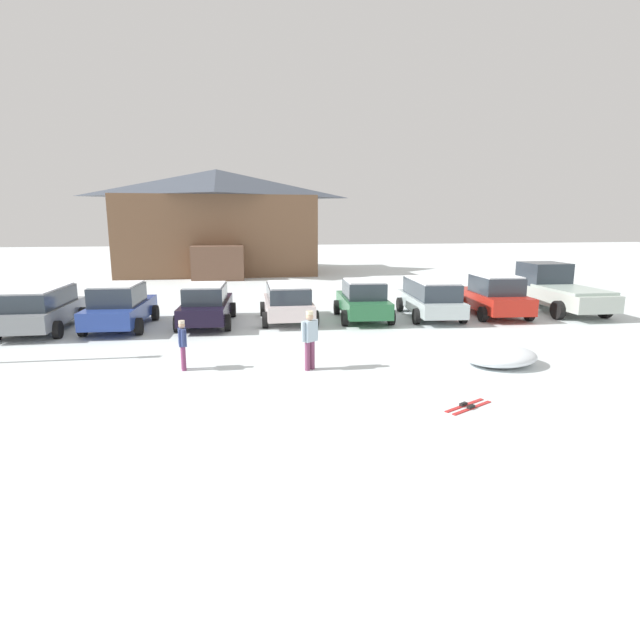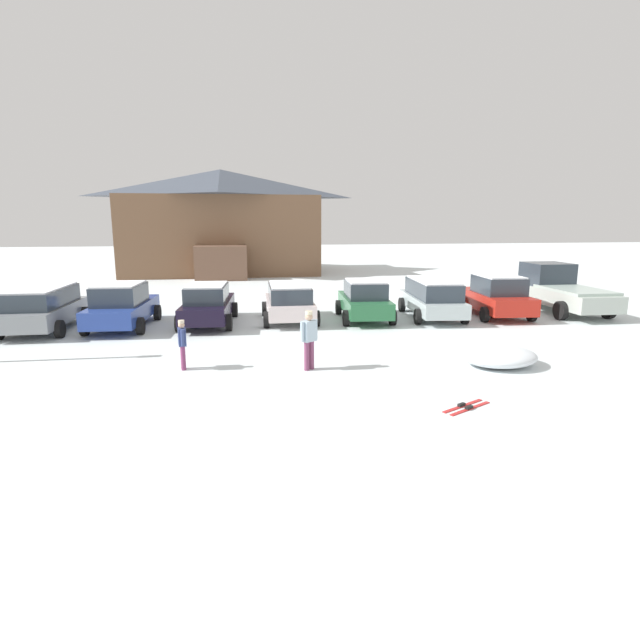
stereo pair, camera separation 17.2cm
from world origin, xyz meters
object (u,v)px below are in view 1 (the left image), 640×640
ski_lodge (218,221)px  pickup_truck (554,289)px  parked_black_sedan (206,304)px  parked_silver_wagon (430,297)px  skier_teen_in_navy_coat (183,342)px  parked_green_coupe (363,300)px  parked_grey_wagon (40,308)px  pair_of_skis (468,406)px  parked_red_sedan (494,296)px  parked_blue_hatchback (120,306)px  parked_white_suv (288,301)px  skier_adult_in_blue_parka (310,337)px  plowed_snow_pile (499,356)px

ski_lodge → pickup_truck: 26.34m
parked_black_sedan → parked_silver_wagon: parked_silver_wagon is taller
parked_silver_wagon → skier_teen_in_navy_coat: bearing=-148.1°
parked_green_coupe → pickup_truck: (9.31, 0.55, 0.15)m
pickup_truck → parked_grey_wagon: bearing=-178.7°
parked_black_sedan → pair_of_skis: size_ratio=3.59×
parked_red_sedan → ski_lodge: bearing=118.9°
ski_lodge → parked_black_sedan: (-0.26, -21.44, -3.28)m
parked_grey_wagon → parked_blue_hatchback: 2.83m
pair_of_skis → parked_white_suv: bearing=104.9°
parked_black_sedan → parked_green_coupe: 6.43m
pair_of_skis → skier_teen_in_navy_coat: bearing=147.6°
parked_white_suv → pickup_truck: (12.46, 0.30, 0.15)m
pair_of_skis → pickup_truck: bearing=48.1°
skier_adult_in_blue_parka → plowed_snow_pile: 5.51m
parked_grey_wagon → plowed_snow_pile: (14.58, -7.34, -0.62)m
parked_white_suv → skier_teen_in_navy_coat: parked_white_suv is taller
parked_grey_wagon → skier_adult_in_blue_parka: skier_adult_in_blue_parka is taller
parked_green_coupe → skier_teen_in_navy_coat: size_ratio=3.01×
parked_silver_wagon → skier_adult_in_blue_parka: 9.29m
parked_green_coupe → parked_silver_wagon: (3.00, 0.02, 0.05)m
parked_black_sedan → parked_silver_wagon: (9.43, -0.17, 0.07)m
parked_white_suv → parked_blue_hatchback: bearing=-178.4°
parked_red_sedan → pickup_truck: bearing=11.9°
pickup_truck → pair_of_skis: (-9.68, -10.79, -0.97)m
parked_silver_wagon → skier_adult_in_blue_parka: skier_adult_in_blue_parka is taller
ski_lodge → skier_adult_in_blue_parka: 28.69m
ski_lodge → skier_adult_in_blue_parka: bearing=-84.4°
ski_lodge → parked_green_coupe: bearing=-74.1°
parked_grey_wagon → parked_white_suv: bearing=1.2°
pair_of_skis → parked_grey_wagon: bearing=139.8°
skier_teen_in_navy_coat → pair_of_skis: bearing=-32.4°
ski_lodge → parked_silver_wagon: 23.70m
parked_silver_wagon → skier_adult_in_blue_parka: size_ratio=2.98×
parked_blue_hatchback → parked_grey_wagon: bearing=-179.6°
parked_silver_wagon → pair_of_skis: size_ratio=3.81×
parked_red_sedan → pair_of_skis: parked_red_sedan is taller
parked_blue_hatchback → parked_silver_wagon: parked_blue_hatchback is taller
parked_blue_hatchback → parked_silver_wagon: 12.69m
pair_of_skis → parked_red_sedan: bearing=58.2°
parked_red_sedan → skier_adult_in_blue_parka: size_ratio=2.67×
skier_teen_in_navy_coat → parked_green_coupe: bearing=41.8°
plowed_snow_pile → parked_grey_wagon: bearing=153.3°
ski_lodge → parked_red_sedan: bearing=-61.1°
parked_red_sedan → pair_of_skis: bearing=-121.8°
ski_lodge → parked_grey_wagon: bearing=-106.4°
parked_red_sedan → pickup_truck: 3.51m
parked_white_suv → pickup_truck: 12.46m
pickup_truck → parked_silver_wagon: bearing=-175.1°
parked_green_coupe → parked_red_sedan: 5.88m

